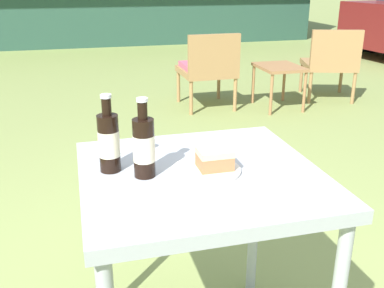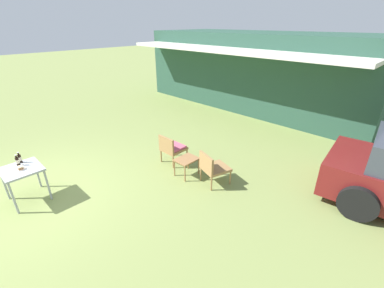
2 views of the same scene
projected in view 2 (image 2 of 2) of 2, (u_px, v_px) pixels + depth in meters
ground_plane at (31, 199)px, 5.29m from camera, size 60.00×60.00×0.00m
cabin_building at (261, 69)px, 10.91m from camera, size 9.59×4.98×2.93m
wicker_chair_cushioned at (172, 148)px, 6.50m from camera, size 0.52×0.56×0.76m
wicker_chair_plain at (213, 167)px, 5.64m from camera, size 0.65×0.68×0.76m
garden_side_table at (187, 161)px, 5.98m from camera, size 0.40×0.51×0.43m
patio_table at (22, 172)px, 5.02m from camera, size 0.71×0.68×0.73m
cake_on_plate at (20, 168)px, 4.95m from camera, size 0.21×0.21×0.07m
cola_bottle_near at (17, 161)px, 5.05m from camera, size 0.06×0.06×0.23m
cola_bottle_far at (20, 159)px, 5.15m from camera, size 0.06×0.06×0.23m
fork at (19, 168)px, 4.99m from camera, size 0.18×0.08×0.01m
loose_bottle_cap at (20, 169)px, 4.95m from camera, size 0.03×0.03×0.01m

